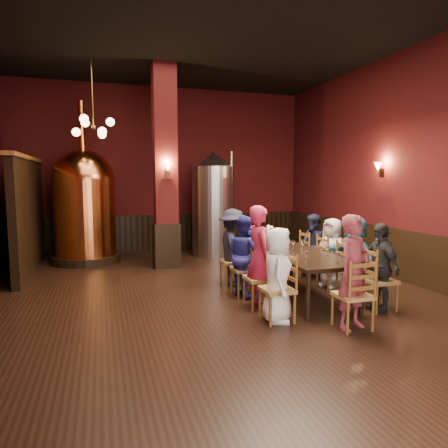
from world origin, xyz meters
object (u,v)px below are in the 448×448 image
object	(u,v)px
dining_table	(299,257)
person_1	(259,257)
copper_kettle	(85,204)
person_0	(277,275)
rose_vase	(271,232)
steel_vessel	(213,204)
person_2	(245,256)

from	to	relation	value
dining_table	person_1	bearing A→B (deg)	-158.78
copper_kettle	person_1	bearing A→B (deg)	-58.67
person_0	rose_vase	bearing A→B (deg)	0.33
copper_kettle	steel_vessel	bearing A→B (deg)	-1.32
person_1	copper_kettle	distance (m)	5.24
person_1	copper_kettle	size ratio (longest dim) A/B	0.42
person_1	person_2	bearing A→B (deg)	0.00
person_0	steel_vessel	distance (m)	5.11
dining_table	person_2	xyz separation A→B (m)	(-0.85, 0.33, 0.00)
copper_kettle	rose_vase	distance (m)	4.72
person_0	rose_vase	xyz separation A→B (m)	(0.72, 1.89, 0.34)
steel_vessel	rose_vase	bearing A→B (deg)	-85.68
dining_table	copper_kettle	bearing A→B (deg)	130.93
person_2	rose_vase	distance (m)	0.96
person_2	copper_kettle	size ratio (longest dim) A/B	0.36
dining_table	person_2	bearing A→B (deg)	158.78
copper_kettle	steel_vessel	world-z (taller)	copper_kettle
person_0	steel_vessel	bearing A→B (deg)	15.77
copper_kettle	dining_table	bearing A→B (deg)	-49.18
person_1	person_2	distance (m)	0.67
person_1	rose_vase	size ratio (longest dim) A/B	4.16
dining_table	steel_vessel	distance (m)	4.11
steel_vessel	copper_kettle	bearing A→B (deg)	178.68
person_1	dining_table	bearing A→B (deg)	-68.78
person_2	rose_vase	bearing A→B (deg)	-63.47
person_0	rose_vase	size ratio (longest dim) A/B	3.47
person_1	person_2	size ratio (longest dim) A/B	1.15
person_0	person_1	xyz separation A→B (m)	(0.00, 0.67, 0.13)
person_1	copper_kettle	xyz separation A→B (m)	(-2.71, 4.45, 0.59)
dining_table	copper_kettle	world-z (taller)	copper_kettle
dining_table	copper_kettle	xyz separation A→B (m)	(-3.56, 4.12, 0.70)
person_0	person_1	distance (m)	0.68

